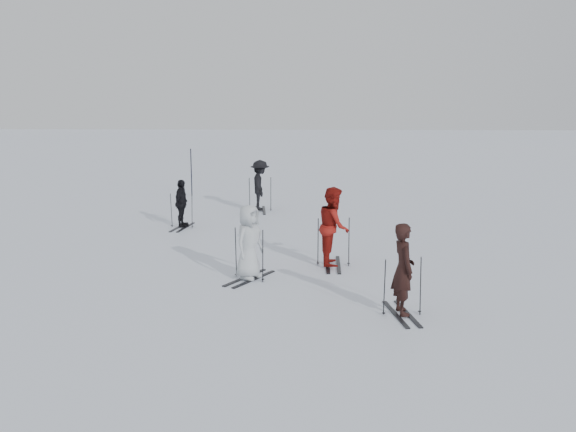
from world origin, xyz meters
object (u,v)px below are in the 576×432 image
(skier_near_dark, at_px, (403,270))
(skier_grey, at_px, (249,243))
(skier_uphill_far, at_px, (260,186))
(skier_red, at_px, (334,227))
(skier_uphill_left, at_px, (181,204))
(piste_marker, at_px, (191,172))

(skier_near_dark, xyz_separation_m, skier_grey, (-3.19, 2.31, -0.04))
(skier_grey, relative_size, skier_uphill_far, 0.94)
(skier_red, height_order, skier_uphill_left, skier_red)
(piste_marker, bearing_deg, skier_near_dark, -64.84)
(skier_near_dark, distance_m, piste_marker, 16.01)
(piste_marker, bearing_deg, skier_red, -62.85)
(skier_grey, height_order, skier_uphill_far, skier_uphill_far)
(skier_red, height_order, piste_marker, piste_marker)
(skier_uphill_left, height_order, piste_marker, piste_marker)
(piste_marker, bearing_deg, skier_grey, -73.48)
(skier_uphill_far, bearing_deg, piste_marker, 37.06)
(skier_near_dark, xyz_separation_m, piste_marker, (-6.81, 14.49, 0.09))
(skier_red, xyz_separation_m, skier_uphill_far, (-2.43, 7.47, -0.06))
(skier_grey, bearing_deg, skier_near_dark, -96.47)
(skier_uphill_far, bearing_deg, skier_uphill_left, 138.14)
(skier_near_dark, relative_size, skier_uphill_left, 1.18)
(skier_red, xyz_separation_m, piste_marker, (-5.59, 10.90, 0.01))
(skier_grey, height_order, piste_marker, piste_marker)
(piste_marker, bearing_deg, skier_uphill_far, -47.36)
(skier_near_dark, bearing_deg, skier_red, 8.91)
(skier_near_dark, distance_m, skier_uphill_far, 11.65)
(skier_uphill_left, bearing_deg, skier_near_dark, -134.32)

